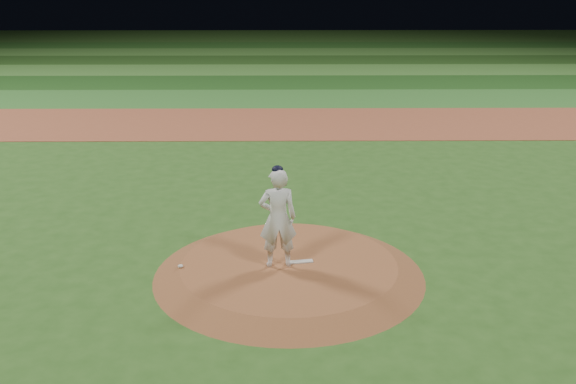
{
  "coord_description": "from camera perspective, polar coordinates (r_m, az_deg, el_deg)",
  "views": [
    {
      "loc": [
        -0.14,
        -11.87,
        5.83
      ],
      "look_at": [
        0.0,
        2.0,
        1.1
      ],
      "focal_mm": 40.0,
      "sensor_mm": 36.0,
      "label": 1
    }
  ],
  "objects": [
    {
      "name": "outfield_stripe_3",
      "position": [
        46.73,
        -0.41,
        11.67
      ],
      "size": [
        70.0,
        5.0,
        0.02
      ],
      "primitive_type": "cube",
      "color": "#1D4014",
      "rests_on": "ground"
    },
    {
      "name": "outfield_stripe_1",
      "position": [
        36.83,
        -0.36,
        9.73
      ],
      "size": [
        70.0,
        5.0,
        0.02
      ],
      "primitive_type": "cube",
      "color": "#194215",
      "rests_on": "ground"
    },
    {
      "name": "outfield_stripe_4",
      "position": [
        51.7,
        -0.43,
        12.36
      ],
      "size": [
        70.0,
        5.0,
        0.02
      ],
      "primitive_type": "cube",
      "color": "#356826",
      "rests_on": "ground"
    },
    {
      "name": "outfield_stripe_5",
      "position": [
        56.67,
        -0.44,
        12.93
      ],
      "size": [
        70.0,
        5.0,
        0.02
      ],
      "primitive_type": "cube",
      "color": "#1E4C18",
      "rests_on": "ground"
    },
    {
      "name": "outfield_stripe_2",
      "position": [
        41.78,
        -0.39,
        10.82
      ],
      "size": [
        70.0,
        5.0,
        0.02
      ],
      "primitive_type": "cube",
      "color": "#387028",
      "rests_on": "ground"
    },
    {
      "name": "infield_dirt_band",
      "position": [
        26.52,
        -0.26,
        6.15
      ],
      "size": [
        70.0,
        6.0,
        0.02
      ],
      "primitive_type": "cube",
      "color": "brown",
      "rests_on": "ground"
    },
    {
      "name": "pitching_rubber",
      "position": [
        13.15,
        1.09,
        -6.21
      ],
      "size": [
        0.54,
        0.22,
        0.03
      ],
      "primitive_type": "cube",
      "rotation": [
        0.0,
        0.0,
        0.17
      ],
      "color": "beige",
      "rests_on": "pitchers_mound"
    },
    {
      "name": "pitchers_mound",
      "position": [
        13.17,
        0.09,
        -6.84
      ],
      "size": [
        5.5,
        5.5,
        0.25
      ],
      "primitive_type": "cone",
      "color": "brown",
      "rests_on": "ground"
    },
    {
      "name": "pitcher_on_mound",
      "position": [
        12.62,
        -0.92,
        -2.3
      ],
      "size": [
        0.79,
        0.56,
        2.1
      ],
      "color": "silver",
      "rests_on": "pitchers_mound"
    },
    {
      "name": "outfield_stripe_0",
      "position": [
        31.91,
        -0.32,
        8.31
      ],
      "size": [
        70.0,
        5.0,
        0.02
      ],
      "primitive_type": "cube",
      "color": "#2B6524",
      "rests_on": "ground"
    },
    {
      "name": "ground",
      "position": [
        13.22,
        0.09,
        -7.33
      ],
      "size": [
        120.0,
        120.0,
        0.0
      ],
      "primitive_type": "plane",
      "color": "#28501A",
      "rests_on": "ground"
    },
    {
      "name": "rosin_bag",
      "position": [
        13.1,
        -9.54,
        -6.51
      ],
      "size": [
        0.11,
        0.11,
        0.06
      ],
      "primitive_type": "ellipsoid",
      "color": "beige",
      "rests_on": "pitchers_mound"
    }
  ]
}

